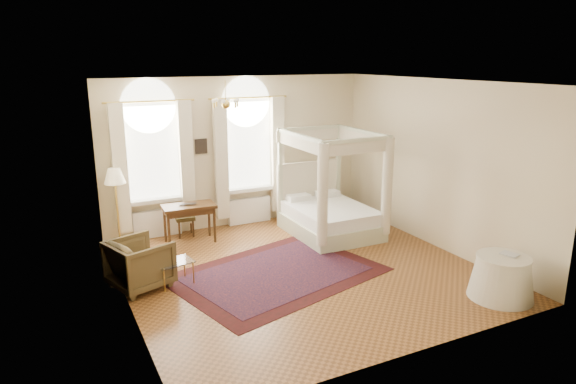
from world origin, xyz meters
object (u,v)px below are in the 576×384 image
canopy_bed (331,211)px  writing_desk (189,210)px  nightstand (327,201)px  armchair (140,264)px  stool (185,219)px  side_table (502,277)px  coffee_table (174,264)px  floor_lamp (115,180)px

canopy_bed → writing_desk: canopy_bed is taller
nightstand → armchair: bearing=-156.2°
canopy_bed → stool: bearing=155.7°
armchair → side_table: (5.03, -2.93, -0.07)m
writing_desk → coffee_table: writing_desk is taller
side_table → armchair: bearing=149.7°
canopy_bed → nightstand: (0.67, 1.28, -0.18)m
floor_lamp → coffee_table: bearing=-77.0°
stool → side_table: (3.68, -5.06, -0.03)m
nightstand → coffee_table: (-4.31, -2.28, 0.05)m
nightstand → stool: nightstand is taller
writing_desk → stool: writing_desk is taller
stool → side_table: size_ratio=0.44×
canopy_bed → armchair: bearing=-168.4°
canopy_bed → writing_desk: bearing=163.1°
stool → armchair: bearing=-122.2°
writing_desk → canopy_bed: bearing=-16.9°
stool → coffee_table: size_ratio=0.68×
writing_desk → floor_lamp: size_ratio=0.68×
armchair → side_table: size_ratio=0.90×
canopy_bed → armchair: canopy_bed is taller
nightstand → side_table: size_ratio=0.63×
coffee_table → floor_lamp: size_ratio=0.41×
coffee_table → side_table: (4.50, -2.78, -0.03)m
canopy_bed → armchair: 4.26m
coffee_table → floor_lamp: floor_lamp is taller
canopy_bed → stool: size_ratio=4.93×
floor_lamp → writing_desk: bearing=-17.1°
armchair → coffee_table: 0.55m
coffee_table → floor_lamp: bearing=103.0°
armchair → writing_desk: bearing=-57.1°
armchair → floor_lamp: (0.00, 2.13, 0.96)m
nightstand → floor_lamp: size_ratio=0.40×
armchair → coffee_table: (0.53, -0.15, -0.04)m
stool → side_table: bearing=-54.0°
writing_desk → stool: size_ratio=2.42×
nightstand → writing_desk: writing_desk is taller
canopy_bed → nightstand: bearing=62.3°
canopy_bed → side_table: bearing=-77.3°
stool → side_table: 6.26m
writing_desk → floor_lamp: 1.55m
nightstand → writing_desk: bearing=-173.3°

